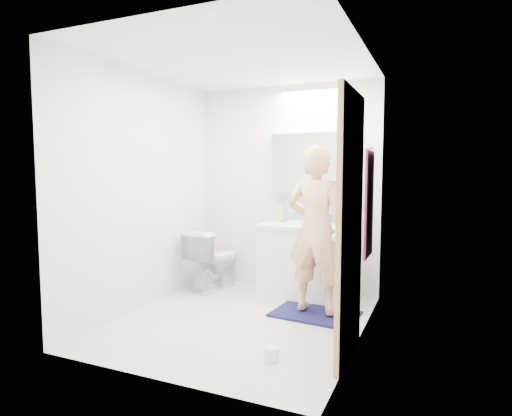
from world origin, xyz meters
The scene contains 23 objects.
floor centered at (0.00, 0.00, 0.00)m, with size 2.50×2.50×0.00m, color silver.
ceiling centered at (0.00, 0.00, 2.40)m, with size 2.50×2.50×0.00m, color white.
wall_back centered at (0.00, 1.25, 1.20)m, with size 2.50×2.50×0.00m, color white.
wall_front centered at (0.00, -1.25, 1.20)m, with size 2.50×2.50×0.00m, color white.
wall_left centered at (-1.10, 0.00, 1.20)m, with size 2.50×2.50×0.00m, color white.
wall_right centered at (1.10, 0.00, 1.20)m, with size 2.50×2.50×0.00m, color white.
vanity_cabinet centered at (0.31, 0.96, 0.39)m, with size 0.90×0.55×0.78m, color white.
countertop centered at (0.31, 0.96, 0.80)m, with size 0.95×0.58×0.04m, color white.
sink_basin centered at (0.31, 0.99, 0.84)m, with size 0.36×0.36×0.03m, color white.
faucet centered at (0.31, 1.19, 0.90)m, with size 0.02×0.02×0.16m, color white.
medicine_cabinet centered at (0.30, 1.18, 1.50)m, with size 0.88×0.14×0.70m, color white.
mirror_panel centered at (0.30, 1.10, 1.50)m, with size 0.84×0.01×0.66m, color silver.
toilet centered at (-0.76, 0.85, 0.36)m, with size 0.40×0.71×0.72m, color white.
bath_rug centered at (0.60, 0.43, 0.01)m, with size 0.80×0.55×0.02m, color #151743.
person centered at (0.60, 0.43, 0.85)m, with size 0.58×0.38×1.60m, color #DDB085.
door centered at (1.08, -0.35, 1.00)m, with size 0.04×0.80×2.00m, color tan.
door_knob centered at (1.04, -0.65, 0.95)m, with size 0.06×0.06×0.06m, color gold.
towel centered at (1.08, 0.55, 1.10)m, with size 0.02×0.42×1.00m, color black.
towel_hook centered at (1.07, 0.55, 1.62)m, with size 0.02×0.02×0.07m, color silver.
soap_bottle_a centered at (-0.01, 1.11, 0.94)m, with size 0.10×0.10×0.25m, color tan.
soap_bottle_b centered at (0.17, 1.15, 0.90)m, with size 0.07×0.07×0.16m, color #5691B9.
toothbrush_cup centered at (0.55, 1.12, 0.87)m, with size 0.11×0.11×0.10m, color #4157C3.
toilet_paper_roll centered at (0.57, -0.66, 0.05)m, with size 0.11×0.11×0.10m, color white.
Camera 1 is at (1.69, -3.52, 1.42)m, focal length 29.84 mm.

